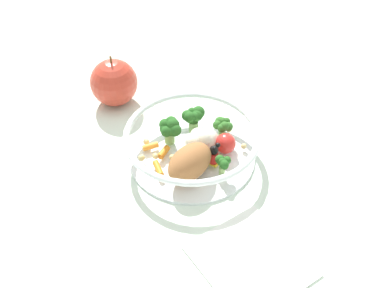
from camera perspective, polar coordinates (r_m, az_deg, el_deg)
The scene contains 4 objects.
ground_plane at distance 0.77m, azimuth 1.18°, elevation -1.09°, with size 2.40×2.40×0.00m, color silver.
food_container at distance 0.74m, azimuth 0.16°, elevation -0.05°, with size 0.21×0.21×0.06m.
loose_apple at distance 0.85m, azimuth -9.30°, elevation 7.25°, with size 0.08×0.08×0.10m.
folded_napkin at distance 0.64m, azimuth 7.01°, elevation -13.61°, with size 0.12×0.14×0.01m, color white.
Camera 1 is at (-0.27, -0.48, 0.53)m, focal length 44.71 mm.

